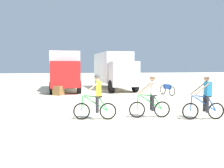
{
  "coord_description": "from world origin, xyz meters",
  "views": [
    {
      "loc": [
        -1.89,
        -8.43,
        2.15
      ],
      "look_at": [
        0.33,
        4.53,
        1.1
      ],
      "focal_mm": 36.68,
      "sensor_mm": 36.0,
      "label": 1
    }
  ],
  "objects": [
    {
      "name": "box_truck_white_box",
      "position": [
        -2.57,
        12.1,
        1.87
      ],
      "size": [
        2.63,
        6.83,
        3.35
      ],
      "color": "white",
      "rests_on": "ground"
    },
    {
      "name": "box_truck_avon_van",
      "position": [
        1.83,
        12.25,
        1.87
      ],
      "size": [
        3.06,
        6.96,
        3.35
      ],
      "color": "white",
      "rests_on": "ground"
    },
    {
      "name": "bicycle_spare",
      "position": [
        4.95,
        7.38,
        0.4
      ],
      "size": [
        0.64,
        1.68,
        0.97
      ],
      "color": "black",
      "rests_on": "ground"
    },
    {
      "name": "cyclist_orange_shirt",
      "position": [
        -0.99,
        0.55,
        0.85
      ],
      "size": [
        1.72,
        0.54,
        1.82
      ],
      "color": "black",
      "rests_on": "ground"
    },
    {
      "name": "supply_crate",
      "position": [
        -2.95,
        8.63,
        0.35
      ],
      "size": [
        0.87,
        0.86,
        0.69
      ],
      "primitive_type": "cube",
      "rotation": [
        0.0,
        0.0,
        2.58
      ],
      "color": "olive",
      "rests_on": "ground"
    },
    {
      "name": "cyclist_cowboy_hat",
      "position": [
        1.28,
        0.51,
        0.85
      ],
      "size": [
        1.73,
        0.52,
        1.82
      ],
      "color": "black",
      "rests_on": "ground"
    },
    {
      "name": "ground_plane",
      "position": [
        0.0,
        0.0,
        0.0
      ],
      "size": [
        120.0,
        120.0,
        0.0
      ],
      "primitive_type": "plane",
      "color": "beige"
    },
    {
      "name": "cyclist_near_camera",
      "position": [
        3.29,
        -0.16,
        0.85
      ],
      "size": [
        1.73,
        0.52,
        1.82
      ],
      "color": "black",
      "rests_on": "ground"
    }
  ]
}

